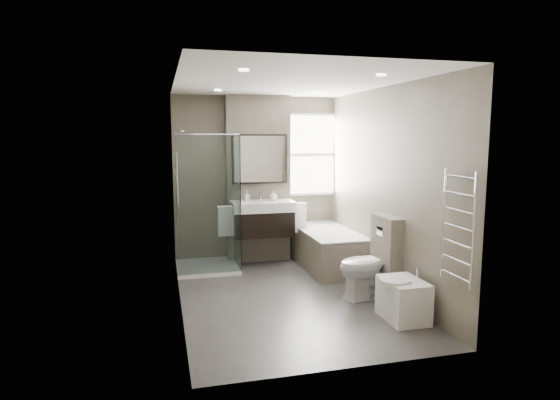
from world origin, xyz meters
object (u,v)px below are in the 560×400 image
object	(u,v)px
bathtub	(327,247)
toilet	(369,265)
bidet	(403,299)
vanity	(263,218)

from	to	relation	value
bathtub	toilet	distance (m)	1.39
toilet	bidet	world-z (taller)	toilet
bathtub	toilet	xyz separation A→B (m)	(0.05, -1.38, 0.09)
vanity	bidet	distance (m)	2.71
vanity	bathtub	bearing A→B (deg)	-19.37
bathtub	bidet	world-z (taller)	same
bathtub	toilet	bearing A→B (deg)	-88.14
bidet	bathtub	bearing A→B (deg)	92.37
vanity	bathtub	distance (m)	1.07
bathtub	bidet	bearing A→B (deg)	-87.63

